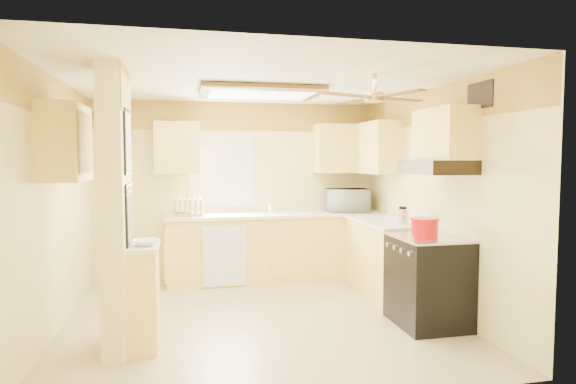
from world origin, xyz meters
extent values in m
plane|color=#CDB58E|center=(0.00, 0.00, 0.00)|extent=(4.00, 4.00, 0.00)
plane|color=white|center=(0.00, 0.00, 2.50)|extent=(4.00, 4.00, 0.00)
plane|color=#F5E495|center=(0.00, 1.90, 1.25)|extent=(4.00, 0.00, 4.00)
plane|color=#F5E495|center=(0.00, -1.90, 1.25)|extent=(4.00, 0.00, 4.00)
plane|color=#F5E495|center=(-2.00, 0.00, 1.25)|extent=(0.00, 3.80, 3.80)
plane|color=#F5E495|center=(2.00, 0.00, 1.25)|extent=(0.00, 3.80, 3.80)
cube|color=#FFD64B|center=(0.00, 1.88, 2.30)|extent=(4.00, 0.02, 0.40)
cube|color=#F5E495|center=(-1.35, -0.55, 1.25)|extent=(0.20, 0.70, 2.50)
cube|color=#FFE56B|center=(-1.13, -0.55, 0.45)|extent=(0.25, 0.55, 0.90)
cube|color=white|center=(-1.13, -0.55, 0.92)|extent=(0.28, 0.58, 0.04)
cube|color=#FFE56B|center=(0.50, 1.60, 0.45)|extent=(3.00, 0.60, 0.90)
cube|color=#FFE56B|center=(1.70, 0.60, 0.45)|extent=(0.60, 1.40, 0.90)
cube|color=white|center=(0.50, 1.59, 0.92)|extent=(3.04, 0.64, 0.04)
cube|color=white|center=(1.69, 0.60, 0.92)|extent=(0.64, 1.44, 0.04)
cube|color=white|center=(-0.25, 1.29, 0.43)|extent=(0.58, 0.02, 0.80)
cube|color=white|center=(-0.25, 1.89, 1.55)|extent=(0.92, 0.02, 1.02)
cube|color=white|center=(-0.25, 1.89, 1.55)|extent=(0.80, 0.02, 0.90)
cube|color=#FFE56B|center=(-0.85, 1.72, 1.85)|extent=(0.60, 0.35, 0.70)
cube|color=#FFE56B|center=(1.55, 1.72, 1.85)|extent=(0.90, 0.35, 0.70)
cube|color=#FFE56B|center=(1.82, 1.25, 1.85)|extent=(0.35, 1.00, 0.70)
cube|color=#FFE56B|center=(-1.82, -0.25, 1.85)|extent=(0.35, 0.75, 0.70)
cube|color=#FFE56B|center=(1.82, -0.55, 1.95)|extent=(0.35, 0.76, 0.52)
cube|color=black|center=(1.67, -0.55, 0.45)|extent=(0.65, 0.76, 0.90)
cube|color=silver|center=(1.67, -0.55, 0.91)|extent=(0.66, 0.77, 0.02)
cylinder|color=silver|center=(1.34, -0.80, 0.80)|extent=(0.03, 0.05, 0.05)
cylinder|color=silver|center=(1.34, -0.63, 0.80)|extent=(0.03, 0.05, 0.05)
cylinder|color=silver|center=(1.34, -0.47, 0.80)|extent=(0.03, 0.05, 0.05)
cylinder|color=silver|center=(1.34, -0.30, 0.80)|extent=(0.03, 0.05, 0.05)
cube|color=black|center=(1.74, -0.55, 1.62)|extent=(0.50, 0.76, 0.14)
cube|color=black|center=(-1.24, -0.55, 1.85)|extent=(0.02, 0.42, 0.57)
cube|color=white|center=(-1.23, -0.55, 1.85)|extent=(0.01, 0.37, 0.52)
cube|color=black|center=(-1.24, -0.55, 1.20)|extent=(0.02, 0.42, 0.57)
cube|color=yellow|center=(-1.23, -0.55, 1.20)|extent=(0.01, 0.37, 0.52)
cube|color=brown|center=(0.10, 0.50, 2.46)|extent=(1.35, 0.95, 0.06)
cube|color=white|center=(0.10, 0.50, 2.44)|extent=(1.15, 0.75, 0.02)
cylinder|color=gold|center=(1.00, -0.70, 2.42)|extent=(0.04, 0.04, 0.16)
cylinder|color=gold|center=(1.00, -0.70, 2.28)|extent=(0.18, 0.18, 0.08)
cube|color=brown|center=(1.30, -0.59, 2.28)|extent=(0.55, 0.28, 0.01)
cube|color=brown|center=(0.89, -0.40, 2.28)|extent=(0.28, 0.55, 0.01)
cube|color=brown|center=(0.70, -0.81, 2.28)|extent=(0.55, 0.28, 0.01)
cube|color=brown|center=(1.11, -1.00, 2.28)|extent=(0.28, 0.55, 0.01)
cube|color=black|center=(1.98, -0.90, 2.30)|extent=(0.02, 0.40, 0.25)
imported|color=white|center=(1.55, 1.63, 1.10)|extent=(0.64, 0.47, 0.33)
imported|color=white|center=(-1.10, -0.62, 0.97)|extent=(0.25, 0.25, 0.05)
cylinder|color=red|center=(1.61, -0.56, 1.00)|extent=(0.27, 0.27, 0.17)
cylinder|color=red|center=(1.61, -0.56, 1.10)|extent=(0.29, 0.29, 0.02)
cylinder|color=silver|center=(1.73, 0.17, 1.03)|extent=(0.14, 0.14, 0.18)
cylinder|color=black|center=(1.73, 0.17, 1.14)|extent=(0.09, 0.09, 0.03)
cube|color=tan|center=(-0.72, 1.56, 0.96)|extent=(0.40, 0.30, 0.04)
cube|color=tan|center=(-0.89, 1.56, 1.05)|extent=(0.02, 0.27, 0.23)
cube|color=tan|center=(-0.82, 1.56, 1.05)|extent=(0.02, 0.27, 0.23)
cube|color=tan|center=(-0.75, 1.56, 1.05)|extent=(0.02, 0.27, 0.23)
cube|color=tan|center=(-0.69, 1.56, 1.05)|extent=(0.02, 0.27, 0.23)
cube|color=tan|center=(-0.62, 1.56, 1.05)|extent=(0.02, 0.27, 0.23)
cube|color=tan|center=(-0.55, 1.56, 1.05)|extent=(0.02, 0.27, 0.23)
cylinder|color=white|center=(-0.82, 1.56, 1.05)|extent=(0.02, 0.23, 0.23)
cylinder|color=white|center=(-0.69, 1.56, 1.05)|extent=(0.02, 0.23, 0.23)
cylinder|color=white|center=(0.45, 1.70, 1.00)|extent=(0.10, 0.10, 0.13)
cylinder|color=tan|center=(0.46, 1.70, 1.04)|extent=(0.01, 0.01, 0.20)
cylinder|color=tan|center=(0.45, 1.72, 1.04)|extent=(0.01, 0.01, 0.20)
cylinder|color=tan|center=(0.43, 1.70, 1.04)|extent=(0.01, 0.01, 0.20)
cylinder|color=tan|center=(0.45, 1.68, 1.04)|extent=(0.01, 0.01, 0.20)
camera|label=1|loc=(-0.75, -4.99, 1.71)|focal=30.00mm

